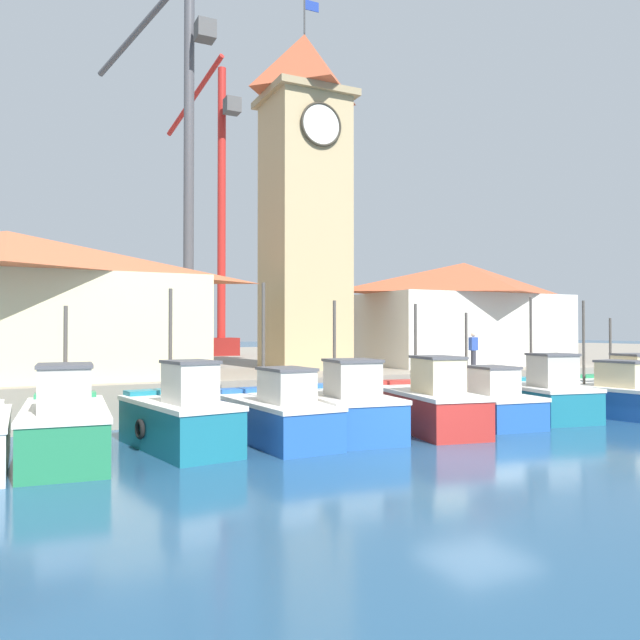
% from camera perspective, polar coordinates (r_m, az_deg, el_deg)
% --- Properties ---
extents(ground_plane, '(300.00, 300.00, 0.00)m').
position_cam_1_polar(ground_plane, '(15.94, 14.12, -12.11)').
color(ground_plane, navy).
extents(quay_wharf, '(120.00, 40.00, 1.39)m').
position_cam_1_polar(quay_wharf, '(41.49, -11.81, -4.24)').
color(quay_wharf, gray).
rests_on(quay_wharf, ground).
extents(fishing_boat_left_outer, '(2.24, 5.19, 3.71)m').
position_cam_1_polar(fishing_boat_left_outer, '(16.23, -22.32, -8.99)').
color(fishing_boat_left_outer, '#237A4C').
rests_on(fishing_boat_left_outer, ground).
extents(fishing_boat_left_inner, '(2.48, 4.60, 4.21)m').
position_cam_1_polar(fishing_boat_left_inner, '(16.72, -12.78, -8.77)').
color(fishing_boat_left_inner, '#196B7F').
rests_on(fishing_boat_left_inner, ground).
extents(fishing_boat_mid_left, '(2.16, 5.19, 4.48)m').
position_cam_1_polar(fishing_boat_mid_left, '(17.64, -4.28, -8.64)').
color(fishing_boat_mid_left, '#2356A8').
rests_on(fishing_boat_mid_left, ground).
extents(fishing_boat_center, '(2.60, 4.85, 4.00)m').
position_cam_1_polar(fishing_boat_center, '(18.48, 2.06, -8.13)').
color(fishing_boat_center, '#2356A8').
rests_on(fishing_boat_center, ground).
extents(fishing_boat_mid_right, '(2.67, 5.42, 3.95)m').
position_cam_1_polar(fishing_boat_mid_right, '(19.79, 9.64, -7.61)').
color(fishing_boat_mid_right, '#AD2823').
rests_on(fishing_boat_mid_right, ground).
extents(fishing_boat_right_inner, '(2.54, 5.26, 3.71)m').
position_cam_1_polar(fishing_boat_right_inner, '(21.88, 14.23, -7.31)').
color(fishing_boat_right_inner, '#2356A8').
rests_on(fishing_boat_right_inner, ground).
extents(fishing_boat_right_outer, '(2.79, 4.37, 4.29)m').
position_cam_1_polar(fishing_boat_right_outer, '(23.32, 19.55, -6.59)').
color(fishing_boat_right_outer, '#196B7F').
rests_on(fishing_boat_right_outer, ground).
extents(fishing_boat_far_right, '(2.72, 5.27, 4.21)m').
position_cam_1_polar(fishing_boat_far_right, '(25.11, 24.34, -6.34)').
color(fishing_boat_far_right, '#2356A8').
rests_on(fishing_boat_far_right, ground).
extents(fishing_boat_end_right, '(2.77, 4.80, 3.58)m').
position_cam_1_polar(fishing_boat_end_right, '(27.13, 25.94, -5.84)').
color(fishing_boat_end_right, '#237A4C').
rests_on(fishing_boat_end_right, ground).
extents(clock_tower, '(3.74, 3.74, 16.59)m').
position_cam_1_polar(clock_tower, '(28.38, -1.43, 11.64)').
color(clock_tower, tan).
rests_on(clock_tower, quay_wharf).
extents(warehouse_left, '(13.31, 7.05, 5.18)m').
position_cam_1_polar(warehouse_left, '(24.31, -26.74, 1.36)').
color(warehouse_left, beige).
rests_on(warehouse_left, quay_wharf).
extents(warehouse_right, '(10.49, 5.53, 5.09)m').
position_cam_1_polar(warehouse_right, '(32.04, 13.05, 0.70)').
color(warehouse_right, silver).
rests_on(warehouse_right, quay_wharf).
extents(port_crane_near, '(5.04, 9.43, 21.56)m').
position_cam_1_polar(port_crane_near, '(35.45, -12.22, 10.13)').
color(port_crane_near, '#353539').
rests_on(port_crane_near, quay_wharf).
extents(port_crane_far, '(3.23, 9.03, 20.63)m').
position_cam_1_polar(port_crane_far, '(43.36, -9.15, 7.26)').
color(port_crane_far, maroon).
rests_on(port_crane_far, quay_wharf).
extents(dock_worker_near_tower, '(0.34, 0.22, 1.62)m').
position_cam_1_polar(dock_worker_near_tower, '(27.24, 13.85, -2.72)').
color(dock_worker_near_tower, '#33333D').
rests_on(dock_worker_near_tower, quay_wharf).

